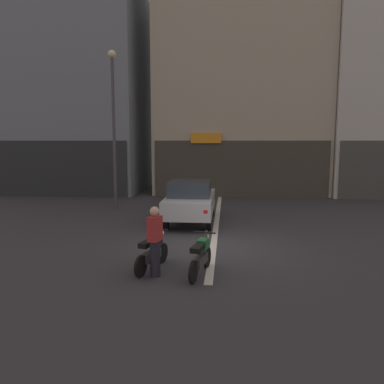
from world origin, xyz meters
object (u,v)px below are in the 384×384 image
(street_lamp, at_px, (114,115))
(motorcycle_green_row_left_mid, at_px, (201,256))
(motorcycle_black_row_leftmost, at_px, (152,251))
(person_by_motorcycles, at_px, (155,241))
(car_silver_crossing_near, at_px, (191,200))

(street_lamp, distance_m, motorcycle_green_row_left_mid, 10.12)
(motorcycle_black_row_leftmost, distance_m, person_by_motorcycles, 0.64)
(car_silver_crossing_near, relative_size, motorcycle_green_row_left_mid, 2.49)
(street_lamp, relative_size, motorcycle_black_row_leftmost, 4.41)
(car_silver_crossing_near, height_order, street_lamp, street_lamp)
(motorcycle_black_row_leftmost, bearing_deg, car_silver_crossing_near, 85.73)
(street_lamp, xyz_separation_m, motorcycle_green_row_left_mid, (4.53, -8.18, -3.87))
(street_lamp, bearing_deg, motorcycle_black_row_leftmost, -67.35)
(car_silver_crossing_near, bearing_deg, person_by_motorcycles, -92.38)
(car_silver_crossing_near, xyz_separation_m, street_lamp, (-3.72, 2.37, 3.44))
(street_lamp, xyz_separation_m, person_by_motorcycles, (3.47, -8.40, -3.47))
(car_silver_crossing_near, relative_size, person_by_motorcycles, 2.46)
(motorcycle_black_row_leftmost, bearing_deg, person_by_motorcycles, -71.03)
(motorcycle_green_row_left_mid, distance_m, person_by_motorcycles, 1.15)
(motorcycle_black_row_leftmost, height_order, person_by_motorcycles, person_by_motorcycles)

